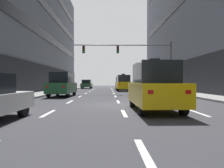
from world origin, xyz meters
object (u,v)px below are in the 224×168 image
at_px(taxi_driving_2, 154,87).
at_px(car_driving_3, 87,84).
at_px(street_tree_0, 163,75).
at_px(car_driving_1, 121,83).
at_px(traffic_signal_0, 135,55).
at_px(taxi_driving_5, 123,83).
at_px(street_tree_1, 159,75).
at_px(car_driving_0, 62,85).

relative_size(taxi_driving_2, car_driving_3, 1.00).
distance_m(taxi_driving_2, street_tree_0, 22.03).
bearing_deg(car_driving_1, traffic_signal_0, -85.24).
xyz_separation_m(taxi_driving_5, street_tree_1, (5.89, 3.38, 1.22)).
relative_size(car_driving_0, street_tree_0, 0.92).
relative_size(taxi_driving_2, traffic_signal_0, 0.40).
bearing_deg(car_driving_1, street_tree_1, -25.29).
bearing_deg(street_tree_1, taxi_driving_2, -104.14).
relative_size(car_driving_3, taxi_driving_5, 0.97).
xyz_separation_m(traffic_signal_0, street_tree_0, (4.85, 6.25, -2.14)).
bearing_deg(street_tree_1, traffic_signal_0, -119.35).
xyz_separation_m(car_driving_0, taxi_driving_5, (6.24, 10.97, 0.06)).
bearing_deg(street_tree_0, taxi_driving_2, -105.54).
bearing_deg(taxi_driving_5, car_driving_0, -119.66).
bearing_deg(street_tree_1, car_driving_1, 154.71).
bearing_deg(street_tree_1, car_driving_0, -130.23).
bearing_deg(traffic_signal_0, car_driving_1, 94.76).
bearing_deg(taxi_driving_2, street_tree_0, 74.46).
distance_m(car_driving_1, street_tree_0, 7.98).
distance_m(car_driving_0, street_tree_1, 18.83).
xyz_separation_m(taxi_driving_5, street_tree_0, (5.81, 0.85, 1.19)).
distance_m(car_driving_1, taxi_driving_5, 6.17).
distance_m(taxi_driving_5, street_tree_0, 5.99).
distance_m(taxi_driving_5, street_tree_1, 6.90).
relative_size(car_driving_0, taxi_driving_5, 0.96).
height_order(car_driving_0, car_driving_3, car_driving_0).
height_order(car_driving_0, street_tree_0, street_tree_0).
bearing_deg(street_tree_1, taxi_driving_5, -150.16).
bearing_deg(car_driving_0, taxi_driving_2, -56.67).
bearing_deg(taxi_driving_2, traffic_signal_0, 86.02).
height_order(taxi_driving_2, car_driving_3, taxi_driving_2).
bearing_deg(taxi_driving_2, car_driving_3, 101.21).
xyz_separation_m(taxi_driving_2, street_tree_1, (5.97, 23.72, 1.26)).
height_order(car_driving_1, traffic_signal_0, traffic_signal_0).
bearing_deg(car_driving_3, car_driving_0, -89.94).
distance_m(car_driving_0, taxi_driving_2, 11.22).
distance_m(taxi_driving_5, traffic_signal_0, 6.41).
bearing_deg(car_driving_0, taxi_driving_5, 60.34).
relative_size(car_driving_0, traffic_signal_0, 0.39).
distance_m(car_driving_0, taxi_driving_5, 12.62).
height_order(car_driving_0, traffic_signal_0, traffic_signal_0).
relative_size(traffic_signal_0, street_tree_0, 2.35).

